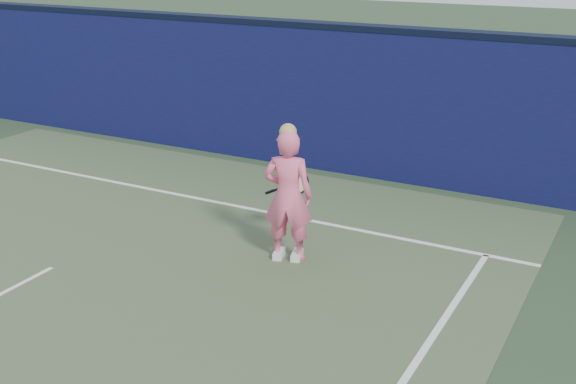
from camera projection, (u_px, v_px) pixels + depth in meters
The scene contains 4 objects.
backstop_wall at pixel (265, 93), 13.34m from camera, with size 24.00×0.40×2.50m, color #0E0F3E.
wall_cap at pixel (264, 21), 12.90m from camera, with size 24.00×0.42×0.10m, color black.
player at pixel (288, 195), 9.20m from camera, with size 0.73×0.58×1.82m.
racket at pixel (296, 184), 9.67m from camera, with size 0.49×0.43×0.33m.
Camera 1 is at (6.59, -4.92, 4.02)m, focal length 45.00 mm.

